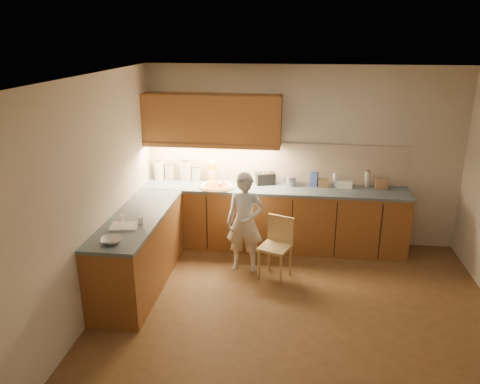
{
  "coord_description": "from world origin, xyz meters",
  "views": [
    {
      "loc": [
        -0.07,
        -4.62,
        3.0
      ],
      "look_at": [
        -0.8,
        1.2,
        1.0
      ],
      "focal_mm": 35.0,
      "sensor_mm": 36.0,
      "label": 1
    }
  ],
  "objects_px": {
    "pizza_on_board": "(217,186)",
    "oil_jug": "(212,172)",
    "wooden_chair": "(277,243)",
    "toaster": "(265,178)",
    "child": "(245,222)"
  },
  "relations": [
    {
      "from": "pizza_on_board",
      "to": "oil_jug",
      "type": "height_order",
      "value": "oil_jug"
    },
    {
      "from": "wooden_chair",
      "to": "oil_jug",
      "type": "relative_size",
      "value": 2.4
    },
    {
      "from": "pizza_on_board",
      "to": "wooden_chair",
      "type": "xyz_separation_m",
      "value": [
        0.91,
        -0.75,
        -0.48
      ]
    },
    {
      "from": "wooden_chair",
      "to": "toaster",
      "type": "distance_m",
      "value": 1.16
    },
    {
      "from": "oil_jug",
      "to": "pizza_on_board",
      "type": "bearing_deg",
      "value": -66.39
    },
    {
      "from": "oil_jug",
      "to": "toaster",
      "type": "xyz_separation_m",
      "value": [
        0.79,
        -0.02,
        -0.07
      ]
    },
    {
      "from": "child",
      "to": "toaster",
      "type": "distance_m",
      "value": 0.95
    },
    {
      "from": "wooden_chair",
      "to": "oil_jug",
      "type": "height_order",
      "value": "oil_jug"
    },
    {
      "from": "pizza_on_board",
      "to": "wooden_chair",
      "type": "height_order",
      "value": "pizza_on_board"
    },
    {
      "from": "child",
      "to": "wooden_chair",
      "type": "bearing_deg",
      "value": -13.8
    },
    {
      "from": "pizza_on_board",
      "to": "child",
      "type": "bearing_deg",
      "value": -52.6
    },
    {
      "from": "pizza_on_board",
      "to": "toaster",
      "type": "bearing_deg",
      "value": 19.94
    },
    {
      "from": "pizza_on_board",
      "to": "wooden_chair",
      "type": "relative_size",
      "value": 0.61
    },
    {
      "from": "oil_jug",
      "to": "toaster",
      "type": "relative_size",
      "value": 1.1
    },
    {
      "from": "oil_jug",
      "to": "toaster",
      "type": "distance_m",
      "value": 0.79
    }
  ]
}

